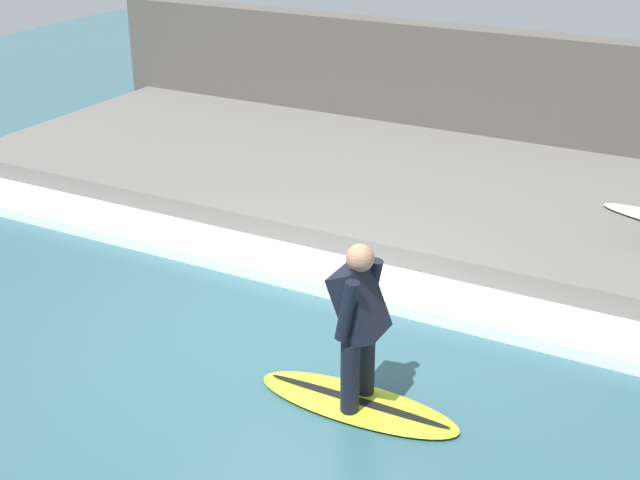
# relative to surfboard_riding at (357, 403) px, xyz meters

# --- Properties ---
(ground_plane) EXTENTS (28.00, 28.00, 0.00)m
(ground_plane) POSITION_rel_surfboard_riding_xyz_m (0.91, 1.21, -0.03)
(ground_plane) COLOR #335B66
(concrete_ledge) EXTENTS (4.40, 12.92, 0.37)m
(concrete_ledge) POSITION_rel_surfboard_riding_xyz_m (4.65, 1.21, 0.16)
(concrete_ledge) COLOR #66635E
(concrete_ledge) RESTS_ON ground_plane
(back_wall) EXTENTS (0.50, 13.57, 1.93)m
(back_wall) POSITION_rel_surfboard_riding_xyz_m (7.10, 1.21, 0.94)
(back_wall) COLOR #544F49
(back_wall) RESTS_ON ground_plane
(wave_foam_crest) EXTENTS (0.81, 12.28, 0.13)m
(wave_foam_crest) POSITION_rel_surfboard_riding_xyz_m (2.04, 1.21, 0.04)
(wave_foam_crest) COLOR white
(wave_foam_crest) RESTS_ON ground_plane
(surfboard_riding) EXTENTS (0.61, 1.85, 0.07)m
(surfboard_riding) POSITION_rel_surfboard_riding_xyz_m (0.00, 0.00, 0.00)
(surfboard_riding) COLOR #BFE02D
(surfboard_riding) RESTS_ON ground_plane
(surfer_riding) EXTENTS (0.56, 0.44, 1.47)m
(surfer_riding) POSITION_rel_surfboard_riding_xyz_m (0.00, 0.00, 0.84)
(surfer_riding) COLOR black
(surfer_riding) RESTS_ON surfboard_riding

